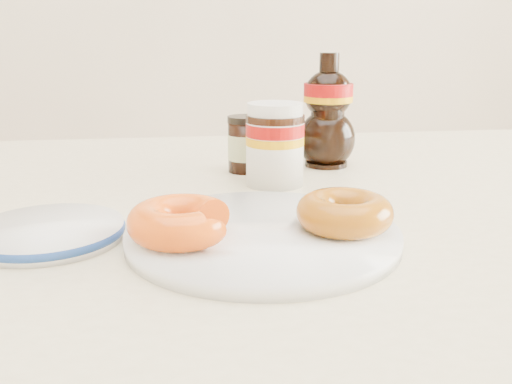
{
  "coord_description": "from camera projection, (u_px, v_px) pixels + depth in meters",
  "views": [
    {
      "loc": [
        -0.15,
        -0.53,
        0.94
      ],
      "look_at": [
        -0.08,
        0.03,
        0.79
      ],
      "focal_mm": 40.0,
      "sensor_mm": 36.0,
      "label": 1
    }
  ],
  "objects": [
    {
      "name": "plate",
      "position": [
        263.0,
        234.0,
        0.54
      ],
      "size": [
        0.26,
        0.26,
        0.01
      ],
      "color": "white",
      "rests_on": "dining_table"
    },
    {
      "name": "dining_table",
      "position": [
        315.0,
        266.0,
        0.7
      ],
      "size": [
        1.4,
        0.9,
        0.75
      ],
      "color": "beige",
      "rests_on": "ground"
    },
    {
      "name": "nutella_jar",
      "position": [
        275.0,
        141.0,
        0.73
      ],
      "size": [
        0.08,
        0.08,
        0.11
      ],
      "rotation": [
        0.0,
        0.0,
        0.03
      ],
      "color": "white",
      "rests_on": "dining_table"
    },
    {
      "name": "donut_whole",
      "position": [
        345.0,
        212.0,
        0.54
      ],
      "size": [
        0.12,
        0.12,
        0.03
      ],
      "primitive_type": "torus",
      "rotation": [
        0.0,
        0.0,
        0.39
      ],
      "color": "#A55B0A",
      "rests_on": "plate"
    },
    {
      "name": "donut_bitten",
      "position": [
        181.0,
        221.0,
        0.51
      ],
      "size": [
        0.13,
        0.13,
        0.03
      ],
      "primitive_type": "torus",
      "rotation": [
        0.0,
        0.0,
        0.4
      ],
      "color": "#F3500D",
      "rests_on": "plate"
    },
    {
      "name": "syrup_bottle",
      "position": [
        328.0,
        111.0,
        0.83
      ],
      "size": [
        0.1,
        0.09,
        0.16
      ],
      "primitive_type": null,
      "rotation": [
        0.0,
        0.0,
        -0.27
      ],
      "color": "black",
      "rests_on": "dining_table"
    },
    {
      "name": "blue_rim_saucer",
      "position": [
        48.0,
        231.0,
        0.55
      ],
      "size": [
        0.15,
        0.15,
        0.01
      ],
      "color": "white",
      "rests_on": "dining_table"
    },
    {
      "name": "dark_jar",
      "position": [
        245.0,
        145.0,
        0.81
      ],
      "size": [
        0.05,
        0.05,
        0.08
      ],
      "rotation": [
        0.0,
        0.0,
        0.17
      ],
      "color": "black",
      "rests_on": "dining_table"
    }
  ]
}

